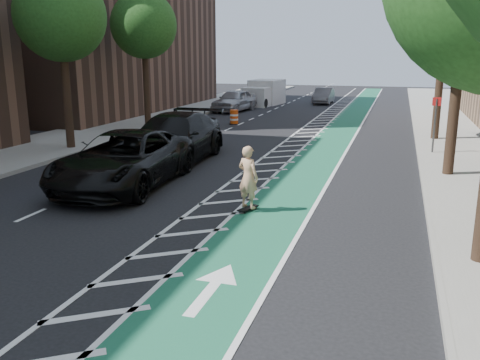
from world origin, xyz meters
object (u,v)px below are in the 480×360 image
at_px(skateboarder, 248,177).
at_px(suv_far, 173,138).
at_px(suv_near, 124,159).
at_px(barrel_a, 148,146).

height_order(skateboarder, suv_far, suv_far).
distance_m(suv_near, barrel_a, 4.70).
bearing_deg(suv_far, suv_near, -91.43).
xyz_separation_m(suv_near, barrel_a, (-1.46, 4.45, -0.41)).
height_order(suv_near, barrel_a, suv_near).
bearing_deg(barrel_a, skateboarder, -44.07).
xyz_separation_m(skateboarder, suv_near, (-4.64, 1.46, -0.08)).
bearing_deg(skateboarder, suv_near, 3.85).
bearing_deg(suv_near, suv_far, 87.16).
height_order(suv_near, suv_far, suv_far).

